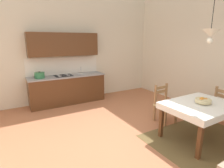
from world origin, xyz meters
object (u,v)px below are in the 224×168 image
Objects in this scene: fruit_bowl at (203,101)px; dining_table at (200,109)px; pendant_lamp at (211,33)px; dining_chair_kitchen_side at (164,105)px; kitchen_cabinetry at (67,77)px.

dining_table is at bearing 156.10° from fruit_bowl.
fruit_bowl is at bearing -23.90° from dining_table.
fruit_bowl is 0.37× the size of pendant_lamp.
pendant_lamp is at bearing -86.02° from dining_chair_kitchen_side.
dining_chair_kitchen_side is 1.16× the size of pendant_lamp.
pendant_lamp reaches higher than dining_chair_kitchen_side.
dining_table is at bearing -88.66° from dining_chair_kitchen_side.
dining_table is 0.18m from fruit_bowl.
kitchen_cabinetry is 3.11m from dining_chair_kitchen_side.
dining_chair_kitchen_side is at bearing 93.53° from fruit_bowl.
kitchen_cabinetry is 2.92× the size of pendant_lamp.
dining_chair_kitchen_side reaches higher than fruit_bowl.
dining_table is 1.46m from pendant_lamp.
kitchen_cabinetry is at bearing 122.06° from dining_chair_kitchen_side.
dining_table is at bearing -179.24° from pendant_lamp.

